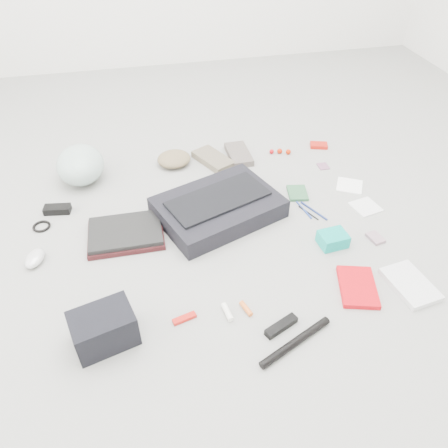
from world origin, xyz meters
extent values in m
plane|color=gray|center=(0.00, 0.00, 0.00)|extent=(4.00, 4.00, 0.00)
cube|color=black|center=(0.00, 0.12, 0.04)|extent=(0.61, 0.52, 0.09)
cube|color=black|center=(0.00, 0.12, 0.09)|extent=(0.48, 0.34, 0.01)
cube|color=#3B1315|center=(-0.41, 0.07, 0.01)|extent=(0.32, 0.24, 0.02)
cube|color=black|center=(-0.41, 0.07, 0.03)|extent=(0.30, 0.22, 0.02)
ellipsoid|color=#ADCAC1|center=(-0.59, 0.55, 0.08)|extent=(0.23, 0.28, 0.17)
ellipsoid|color=#796747|center=(-0.13, 0.59, 0.03)|extent=(0.21, 0.21, 0.06)
cube|color=#6A604D|center=(0.07, 0.56, 0.02)|extent=(0.21, 0.26, 0.03)
cube|color=#605650|center=(0.21, 0.58, 0.02)|extent=(0.11, 0.22, 0.03)
cube|color=black|center=(-0.70, 0.30, 0.02)|extent=(0.12, 0.07, 0.03)
torus|color=black|center=(-0.76, 0.21, 0.01)|extent=(0.10, 0.10, 0.01)
ellipsoid|color=silver|center=(-0.77, -0.01, 0.02)|extent=(0.10, 0.13, 0.04)
cube|color=black|center=(-0.50, -0.44, 0.06)|extent=(0.23, 0.19, 0.13)
cube|color=#B3150E|center=(-0.23, -0.41, 0.01)|extent=(0.09, 0.04, 0.01)
cylinder|color=white|center=(-0.08, -0.42, 0.01)|extent=(0.03, 0.08, 0.02)
cylinder|color=orange|center=(-0.01, -0.42, 0.01)|extent=(0.04, 0.07, 0.02)
cube|color=black|center=(0.08, -0.52, 0.01)|extent=(0.13, 0.08, 0.03)
cylinder|color=black|center=(0.11, -0.59, 0.01)|extent=(0.28, 0.15, 0.03)
cube|color=red|center=(0.42, -0.42, 0.01)|extent=(0.18, 0.23, 0.02)
cube|color=silver|center=(0.61, -0.45, 0.01)|extent=(0.17, 0.22, 0.02)
cube|color=#2A5A37|center=(0.40, 0.19, 0.01)|extent=(0.11, 0.13, 0.01)
cylinder|color=#203A96|center=(0.39, 0.07, 0.00)|extent=(0.03, 0.13, 0.01)
cylinder|color=black|center=(0.40, 0.04, 0.00)|extent=(0.06, 0.11, 0.01)
cylinder|color=navy|center=(0.43, 0.05, 0.00)|extent=(0.08, 0.15, 0.01)
cube|color=#06A898|center=(0.42, -0.17, 0.03)|extent=(0.12, 0.10, 0.06)
cube|color=gray|center=(0.61, -0.18, 0.01)|extent=(0.06, 0.08, 0.01)
cube|color=white|center=(0.67, 0.20, 0.00)|extent=(0.16, 0.16, 0.01)
cube|color=silver|center=(0.67, 0.03, 0.00)|extent=(0.14, 0.14, 0.01)
sphere|color=#B6070F|center=(0.39, 0.57, 0.01)|extent=(0.03, 0.03, 0.02)
sphere|color=#AF1902|center=(0.44, 0.57, 0.01)|extent=(0.03, 0.03, 0.03)
sphere|color=red|center=(0.48, 0.55, 0.01)|extent=(0.04, 0.04, 0.03)
cube|color=red|center=(0.67, 0.58, 0.01)|extent=(0.11, 0.08, 0.02)
cube|color=#8B5776|center=(0.62, 0.39, 0.00)|extent=(0.05, 0.06, 0.00)
camera|label=1|loc=(-0.31, -1.36, 1.24)|focal=35.00mm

